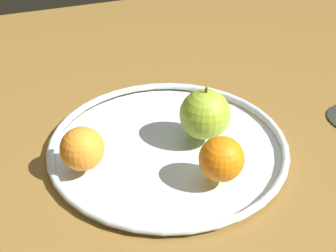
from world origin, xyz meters
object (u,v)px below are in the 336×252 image
Objects in this scene: orange_back_right at (82,149)px; orange_front_left at (222,159)px; fruit_bowl at (168,145)px; apple at (205,114)px.

orange_front_left is (-9.42, -18.49, 0.01)cm from orange_back_right.
orange_back_right is 1.00× the size of orange_front_left.
orange_back_right is (-1.64, 14.28, 4.25)cm from fruit_bowl.
apple is 1.36× the size of orange_back_right.
apple reaches higher than fruit_bowl.
fruit_bowl is 12.58cm from orange_front_left.
apple reaches higher than orange_back_right.
orange_front_left reaches higher than fruit_bowl.
fruit_bowl is at bearing 20.82° from orange_front_left.
apple is 10.76cm from orange_front_left.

